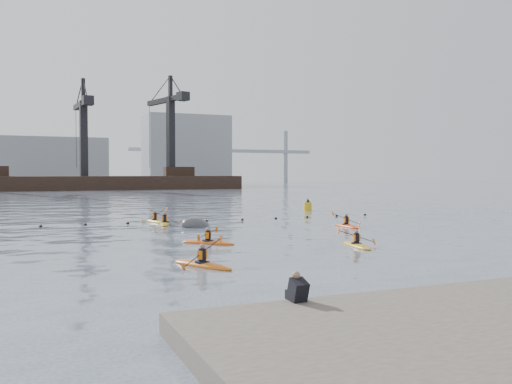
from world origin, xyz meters
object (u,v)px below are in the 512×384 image
Objects in this scene: kayaker_0 at (202,264)px; kayaker_5 at (155,221)px; kayaker_2 at (208,242)px; nav_buoy at (308,206)px; kayaker_1 at (356,245)px; kayaker_3 at (165,223)px; kayaker_4 at (346,225)px; mooring_buoy at (196,226)px.

kayaker_5 is (2.53, 20.43, -0.01)m from kayaker_0.
nav_buoy is at bearing 6.61° from kayaker_2.
kayaker_5 is (0.16, 13.81, -0.00)m from kayaker_2.
kayaker_5 is 2.17× the size of nav_buoy.
nav_buoy is at bearing 75.42° from kayaker_1.
nav_buoy is at bearing 43.66° from kayaker_3.
kayaker_0 is at bearing -153.15° from kayaker_2.
kayaker_4 reaches higher than kayaker_5.
kayaker_4 is 1.07× the size of kayaker_5.
kayaker_2 is 26.42m from nav_buoy.
mooring_buoy is at bearing -36.51° from kayaker_3.
kayaker_0 is at bearing 42.95° from kayaker_4.
kayaker_4 is (11.74, 4.91, 0.01)m from kayaker_2.
mooring_buoy is at bearing -20.46° from kayaker_4.
kayaker_5 is at bearing -159.03° from nav_buoy.
kayaker_2 is at bearing 157.18° from kayaker_1.
kayaker_5 is at bearing 112.84° from mooring_buoy.
kayaker_3 is 1.34× the size of mooring_buoy.
kayaker_3 is 2.34× the size of nav_buoy.
kayaker_1 reaches higher than mooring_buoy.
kayaker_1 is 10.29m from kayaker_4.
mooring_buoy is (1.70, -2.19, -0.10)m from kayaker_3.
kayaker_4 is at bearing -50.49° from kayaker_5.
mooring_buoy is (1.92, -4.57, -0.09)m from kayaker_5.
kayaker_1 is 0.94× the size of kayaker_3.
kayaker_0 is 7.03m from kayaker_2.
kayaker_4 is at bearing -24.15° from mooring_buoy.
mooring_buoy is at bearing -80.11° from kayaker_5.
nav_buoy reaches higher than kayaker_5.
kayaker_5 is (-0.22, 2.38, -0.01)m from kayaker_3.
kayaker_4 is 2.33× the size of nav_buoy.
kayaker_4 is at bearing 68.86° from kayaker_1.
kayaker_0 is 18.27m from kayaker_3.
kayaker_2 is at bearing -103.60° from kayaker_5.
kayaker_2 is 11.44m from kayaker_3.
kayaker_5 is 18.00m from nav_buoy.
kayaker_4 is 1.33× the size of mooring_buoy.
kayaker_4 is (14.11, 11.53, 0.00)m from kayaker_0.
kayaker_0 reaches higher than kayaker_2.
kayaker_2 is at bearing 43.21° from kayaker_0.
nav_buoy reaches higher than mooring_buoy.
kayaker_1 is 1.26× the size of mooring_buoy.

